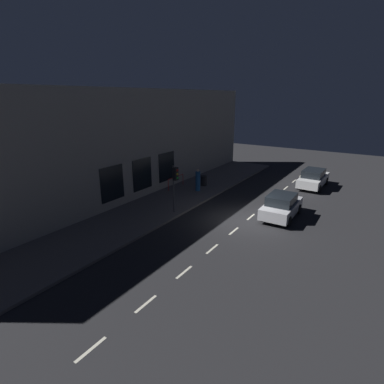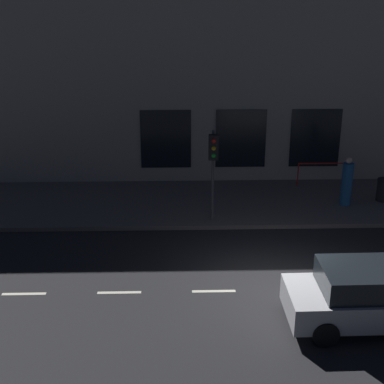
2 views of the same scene
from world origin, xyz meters
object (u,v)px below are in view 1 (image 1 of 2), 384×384
at_px(traffic_light, 175,178).
at_px(parked_car_1, 281,206).
at_px(parked_car_0, 313,178).
at_px(pedestrian_0, 198,181).
at_px(trash_bin, 204,181).

height_order(traffic_light, parked_car_1, traffic_light).
bearing_deg(traffic_light, parked_car_0, -117.96).
distance_m(traffic_light, parked_car_1, 7.14).
height_order(parked_car_0, parked_car_1, same).
height_order(parked_car_1, pedestrian_0, pedestrian_0).
distance_m(parked_car_0, parked_car_1, 8.36).
bearing_deg(parked_car_1, trash_bin, 157.03).
height_order(parked_car_0, trash_bin, parked_car_0).
relative_size(parked_car_0, pedestrian_0, 2.45).
distance_m(pedestrian_0, trash_bin, 1.65).
bearing_deg(parked_car_0, traffic_light, -116.77).
distance_m(parked_car_0, trash_bin, 9.53).
bearing_deg(parked_car_0, parked_car_1, -90.26).
bearing_deg(traffic_light, pedestrian_0, -74.64).
bearing_deg(trash_bin, traffic_light, 104.85).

